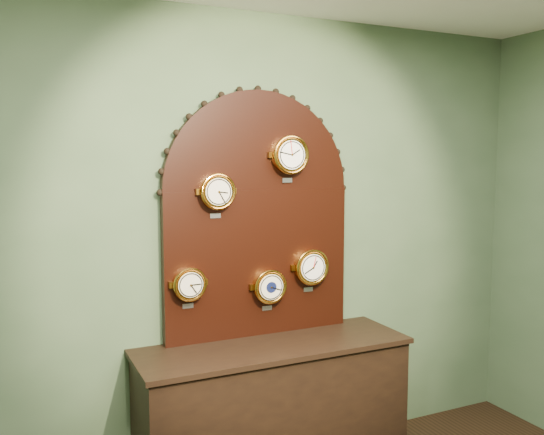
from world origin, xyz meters
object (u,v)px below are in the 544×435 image
shop_counter (273,413)px  barometer (269,286)px  tide_clock (311,267)px  hygrometer (189,284)px  display_board (258,207)px  roman_clock (217,192)px  arabic_clock (290,155)px

shop_counter → barometer: (0.04, 0.15, 0.74)m
tide_clock → barometer: bearing=179.9°
barometer → tide_clock: (0.29, -0.00, 0.10)m
shop_counter → barometer: bearing=74.4°
hygrometer → barometer: (0.51, -0.00, -0.06)m
barometer → tide_clock: size_ratio=0.94×
shop_counter → display_board: size_ratio=1.05×
hygrometer → tide_clock: (0.80, -0.00, 0.03)m
roman_clock → hygrometer: (-0.17, 0.00, -0.53)m
roman_clock → barometer: (0.33, -0.00, -0.59)m
hygrometer → tide_clock: 0.80m
arabic_clock → tide_clock: arabic_clock is taller
display_board → barometer: bearing=-57.1°
roman_clock → hygrometer: size_ratio=1.06×
hygrometer → arabic_clock: bearing=-0.1°
arabic_clock → tide_clock: bearing=0.1°
arabic_clock → hygrometer: 0.98m
shop_counter → arabic_clock: size_ratio=5.54×
shop_counter → roman_clock: 1.37m
tide_clock → shop_counter: bearing=-155.3°
display_board → tide_clock: (0.33, -0.07, -0.39)m
shop_counter → tide_clock: bearing=24.7°
hygrometer → tide_clock: tide_clock is taller
tide_clock → roman_clock: bearing=180.0°
shop_counter → hygrometer: bearing=161.6°
barometer → shop_counter: bearing=-105.6°
display_board → tide_clock: size_ratio=5.44×
hygrometer → shop_counter: bearing=-18.4°
display_board → shop_counter: bearing=-90.0°
roman_clock → hygrometer: 0.56m
shop_counter → arabic_clock: 1.56m
roman_clock → arabic_clock: bearing=-0.1°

